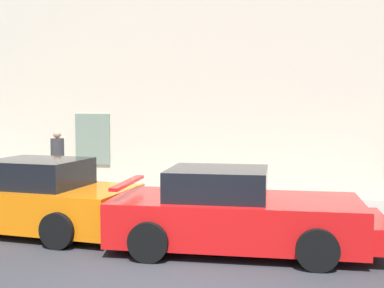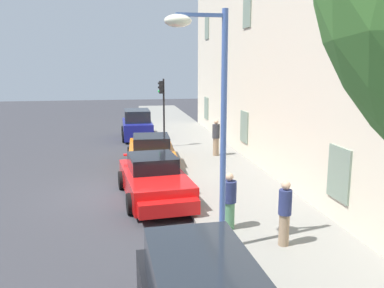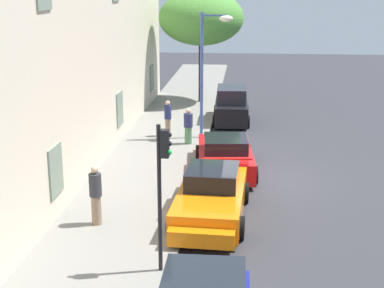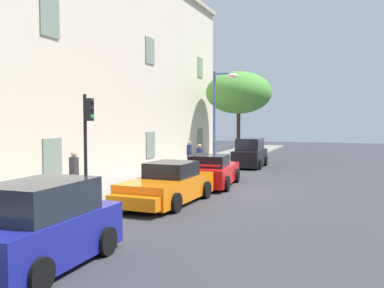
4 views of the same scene
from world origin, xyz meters
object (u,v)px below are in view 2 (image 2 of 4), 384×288
(sportscar_yellow_flank, at_px, (155,182))
(street_lamp, at_px, (206,89))
(pedestrian_strolling, at_px, (285,212))
(pedestrian_admiring, at_px, (229,201))
(hatchback_distant, at_px, (137,125))
(traffic_light, at_px, (162,101))
(pedestrian_bystander, at_px, (216,137))
(sportscar_red_lead, at_px, (151,152))

(sportscar_yellow_flank, height_order, street_lamp, street_lamp)
(street_lamp, bearing_deg, pedestrian_strolling, 87.23)
(pedestrian_admiring, xyz_separation_m, pedestrian_strolling, (1.25, 1.07, 0.07))
(hatchback_distant, relative_size, traffic_light, 1.03)
(sportscar_yellow_flank, distance_m, street_lamp, 5.61)
(pedestrian_bystander, bearing_deg, hatchback_distant, -149.69)
(hatchback_distant, height_order, pedestrian_admiring, hatchback_distant)
(hatchback_distant, xyz_separation_m, pedestrian_admiring, (15.06, 1.79, 0.10))
(pedestrian_admiring, bearing_deg, sportscar_yellow_flank, -151.83)
(pedestrian_admiring, bearing_deg, traffic_light, -177.17)
(sportscar_red_lead, height_order, pedestrian_strolling, pedestrian_strolling)
(traffic_light, distance_m, pedestrian_strolling, 12.99)
(sportscar_yellow_flank, height_order, traffic_light, traffic_light)
(traffic_light, bearing_deg, sportscar_red_lead, -14.56)
(sportscar_yellow_flank, bearing_deg, pedestrian_admiring, 28.17)
(sportscar_yellow_flank, distance_m, pedestrian_strolling, 5.29)
(hatchback_distant, distance_m, pedestrian_strolling, 16.56)
(pedestrian_strolling, bearing_deg, hatchback_distant, -170.03)
(traffic_light, relative_size, pedestrian_strolling, 2.22)
(hatchback_distant, height_order, traffic_light, traffic_light)
(hatchback_distant, relative_size, pedestrian_bystander, 2.13)
(sportscar_yellow_flank, height_order, pedestrian_bystander, pedestrian_bystander)
(street_lamp, height_order, pedestrian_strolling, street_lamp)
(street_lamp, bearing_deg, traffic_light, 178.45)
(pedestrian_admiring, bearing_deg, hatchback_distant, -173.20)
(sportscar_red_lead, distance_m, sportscar_yellow_flank, 4.76)
(sportscar_red_lead, xyz_separation_m, traffic_light, (-3.55, 0.92, 2.02))
(traffic_light, bearing_deg, sportscar_yellow_flank, -7.92)
(sportscar_red_lead, relative_size, pedestrian_strolling, 3.02)
(street_lamp, relative_size, pedestrian_admiring, 3.57)
(traffic_light, relative_size, street_lamp, 0.65)
(traffic_light, height_order, pedestrian_bystander, traffic_light)
(pedestrian_bystander, bearing_deg, pedestrian_strolling, -3.97)
(sportscar_red_lead, bearing_deg, pedestrian_bystander, 106.47)
(traffic_light, distance_m, pedestrian_bystander, 3.84)
(sportscar_red_lead, height_order, hatchback_distant, hatchback_distant)
(street_lamp, xyz_separation_m, pedestrian_admiring, (-1.15, 0.91, -3.10))
(sportscar_yellow_flank, relative_size, hatchback_distant, 1.30)
(sportscar_red_lead, xyz_separation_m, hatchback_distant, (-7.08, -0.30, 0.20))
(hatchback_distant, distance_m, traffic_light, 4.15)
(traffic_light, xyz_separation_m, street_lamp, (12.69, -0.34, 1.38))
(sportscar_red_lead, bearing_deg, street_lamp, 3.63)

